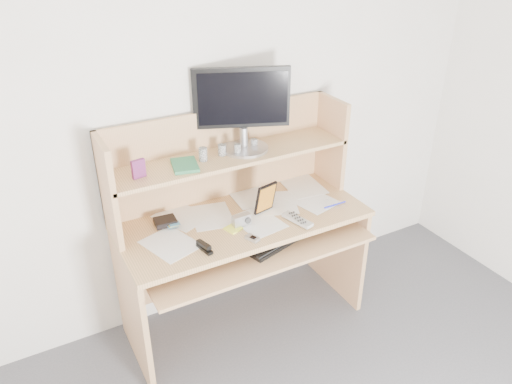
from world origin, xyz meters
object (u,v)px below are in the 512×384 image
desk (237,220)px  game_case (266,198)px  keyboard (279,238)px  tv_remote (297,220)px  monitor (242,107)px

desk → game_case: bearing=-35.0°
desk → keyboard: bearing=-59.9°
tv_remote → monitor: monitor is taller
desk → tv_remote: desk is taller
desk → keyboard: size_ratio=2.91×
game_case → desk: bearing=132.2°
tv_remote → game_case: size_ratio=1.04×
desk → monitor: size_ratio=2.76×
monitor → game_case: bearing=-59.5°
game_case → monitor: 0.52m
game_case → monitor: bearing=86.2°
tv_remote → game_case: game_case is taller
tv_remote → monitor: bearing=94.9°
game_case → keyboard: bearing=-100.7°
keyboard → game_case: bearing=76.2°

